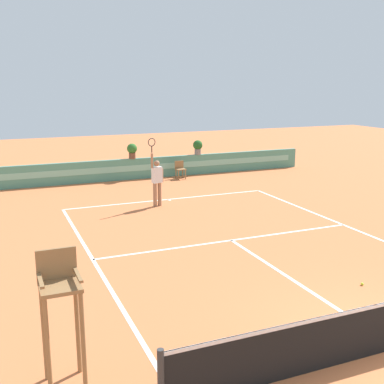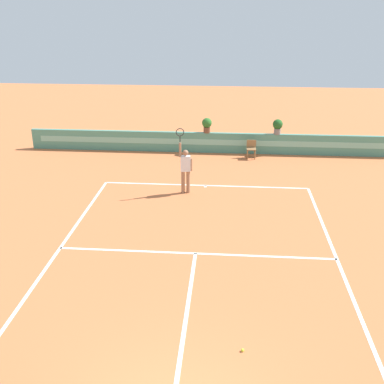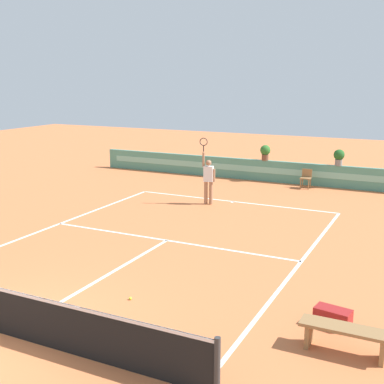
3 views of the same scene
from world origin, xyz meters
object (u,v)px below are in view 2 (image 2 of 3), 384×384
object	(u,v)px
tennis_player	(185,167)
potted_plant_centre	(207,124)
potted_plant_right	(278,126)
tennis_ball_near_baseline	(243,350)
ball_kid_chair	(251,148)

from	to	relation	value
tennis_player	potted_plant_centre	distance (m)	5.35
tennis_player	potted_plant_right	world-z (taller)	tennis_player
tennis_ball_near_baseline	potted_plant_right	bearing A→B (deg)	82.27
ball_kid_chair	tennis_player	xyz separation A→B (m)	(-2.71, -4.58, 0.57)
tennis_player	tennis_ball_near_baseline	size ratio (longest dim) A/B	38.01
ball_kid_chair	potted_plant_centre	xyz separation A→B (m)	(-2.16, 0.73, 0.93)
tennis_ball_near_baseline	potted_plant_right	world-z (taller)	potted_plant_right
tennis_player	potted_plant_right	distance (m)	6.63
tennis_ball_near_baseline	potted_plant_right	xyz separation A→B (m)	(1.90, 14.03, 1.38)
ball_kid_chair	potted_plant_right	distance (m)	1.72
potted_plant_right	ball_kid_chair	bearing A→B (deg)	-149.42
tennis_ball_near_baseline	potted_plant_centre	size ratio (longest dim) A/B	0.09
ball_kid_chair	tennis_player	size ratio (longest dim) A/B	0.33
ball_kid_chair	potted_plant_right	size ratio (longest dim) A/B	1.17
potted_plant_centre	potted_plant_right	size ratio (longest dim) A/B	1.00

